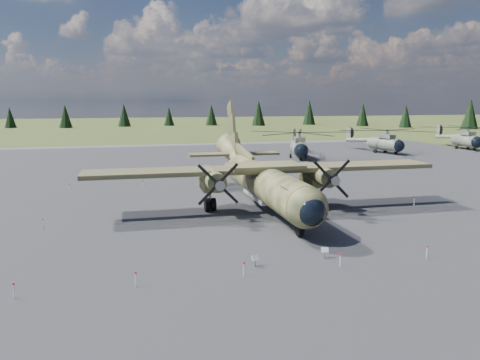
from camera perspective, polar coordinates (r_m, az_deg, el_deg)
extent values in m
plane|color=#4B5626|center=(40.59, 0.93, -4.44)|extent=(500.00, 500.00, 0.00)
cube|color=slate|center=(50.05, -2.16, -1.75)|extent=(120.00, 120.00, 0.04)
cylinder|color=#343E21|center=(42.05, 3.23, -0.43)|extent=(3.56, 19.87, 3.08)
sphere|color=#343E21|center=(32.88, 8.15, -3.36)|extent=(3.09, 3.09, 3.02)
sphere|color=black|center=(32.34, 8.54, -3.69)|extent=(2.27, 2.27, 2.22)
cube|color=black|center=(34.31, 7.11, -1.38)|extent=(2.24, 1.81, 0.60)
cone|color=#343E21|center=(54.33, -0.66, 3.09)|extent=(3.20, 7.63, 4.63)
cube|color=#929597|center=(43.33, 2.80, -1.83)|extent=(2.25, 6.65, 0.55)
cube|color=#303C1F|center=(42.38, 3.03, 1.37)|extent=(31.98, 4.51, 0.38)
cube|color=#343E21|center=(42.34, 3.04, 1.70)|extent=(6.69, 4.12, 0.38)
cylinder|color=#343E21|center=(41.04, -3.49, 0.25)|extent=(1.79, 5.76, 1.65)
cube|color=#343E21|center=(42.02, -3.69, -0.53)|extent=(1.74, 3.78, 0.88)
cone|color=gray|center=(37.57, -2.55, -0.62)|extent=(0.86, 1.01, 0.84)
cylinder|color=black|center=(42.38, -3.66, -3.01)|extent=(1.00, 1.23, 1.21)
cylinder|color=#343E21|center=(43.80, 9.37, 0.73)|extent=(1.79, 5.76, 1.65)
cube|color=#343E21|center=(44.72, 8.92, -0.01)|extent=(1.74, 3.78, 0.88)
cone|color=gray|center=(40.57, 11.31, -0.03)|extent=(0.86, 1.01, 0.84)
cylinder|color=black|center=(45.06, 8.86, -2.35)|extent=(1.00, 1.23, 1.21)
cube|color=#343E21|center=(50.21, 0.39, 3.31)|extent=(0.51, 8.31, 1.85)
cube|color=#303C1F|center=(54.86, -0.79, 3.21)|extent=(10.61, 2.67, 0.24)
cylinder|color=gray|center=(34.34, 7.30, -4.72)|extent=(0.16, 0.16, 0.99)
cylinder|color=black|center=(34.54, 7.27, -6.00)|extent=(0.41, 1.04, 1.03)
cylinder|color=gray|center=(81.11, 7.21, 3.85)|extent=(4.27, 7.45, 2.45)
sphere|color=black|center=(77.63, 7.48, 3.55)|extent=(2.78, 2.78, 2.25)
sphere|color=gray|center=(84.60, 6.96, 4.09)|extent=(2.78, 2.78, 2.25)
cube|color=gray|center=(80.58, 7.26, 4.93)|extent=(2.45, 3.47, 0.73)
cylinder|color=gray|center=(80.53, 7.27, 5.45)|extent=(0.44, 0.44, 0.98)
cylinder|color=gray|center=(88.21, 6.72, 4.54)|extent=(3.06, 8.27, 1.40)
cube|color=gray|center=(91.76, 6.51, 5.50)|extent=(0.58, 1.38, 2.35)
cylinder|color=black|center=(91.79, 6.72, 5.50)|extent=(0.75, 2.47, 2.55)
cylinder|color=black|center=(78.36, 7.41, 2.60)|extent=(0.44, 0.72, 0.67)
cylinder|color=black|center=(82.30, 6.19, 2.95)|extent=(0.50, 0.83, 0.78)
cylinder|color=gray|center=(82.24, 6.19, 3.31)|extent=(0.17, 0.17, 1.42)
cylinder|color=black|center=(82.58, 8.02, 2.94)|extent=(0.50, 0.83, 0.78)
cylinder|color=gray|center=(82.52, 8.02, 3.29)|extent=(0.17, 0.17, 1.42)
cylinder|color=gray|center=(93.21, 17.27, 4.19)|extent=(3.79, 7.15, 2.36)
sphere|color=black|center=(90.83, 18.77, 3.95)|extent=(2.60, 2.60, 2.17)
sphere|color=gray|center=(95.65, 15.84, 4.39)|extent=(2.60, 2.60, 2.17)
cube|color=gray|center=(92.82, 17.48, 5.10)|extent=(2.23, 3.30, 0.71)
cylinder|color=gray|center=(92.77, 17.50, 5.53)|extent=(0.41, 0.41, 0.94)
cylinder|color=gray|center=(98.23, 14.44, 4.77)|extent=(2.54, 8.05, 1.35)
cube|color=gray|center=(100.81, 13.12, 5.61)|extent=(0.49, 1.34, 2.27)
cylinder|color=black|center=(101.02, 13.27, 5.61)|extent=(0.59, 2.41, 2.46)
cylinder|color=black|center=(91.35, 18.47, 3.16)|extent=(0.40, 0.68, 0.64)
cylinder|color=black|center=(93.26, 16.18, 3.40)|extent=(0.44, 0.80, 0.76)
cylinder|color=gray|center=(93.22, 16.19, 3.70)|extent=(0.16, 0.16, 1.37)
cylinder|color=black|center=(95.03, 17.30, 3.46)|extent=(0.44, 0.80, 0.76)
cylinder|color=gray|center=(94.98, 17.31, 3.75)|extent=(0.16, 0.16, 1.37)
cylinder|color=gray|center=(106.82, 25.85, 4.33)|extent=(3.32, 7.23, 2.42)
sphere|color=black|center=(103.92, 26.89, 4.10)|extent=(2.50, 2.50, 2.23)
sphere|color=gray|center=(109.75, 24.87, 4.51)|extent=(2.50, 2.50, 2.23)
cube|color=gray|center=(106.39, 26.02, 5.13)|extent=(2.04, 3.29, 0.73)
cylinder|color=gray|center=(106.34, 26.05, 5.52)|extent=(0.39, 0.39, 0.97)
cylinder|color=gray|center=(112.81, 23.91, 4.87)|extent=(1.89, 8.31, 1.39)
cube|color=gray|center=(115.86, 23.02, 5.63)|extent=(0.39, 1.37, 2.32)
cylinder|color=black|center=(116.03, 23.17, 5.63)|extent=(0.39, 2.50, 2.52)
cylinder|color=black|center=(104.52, 26.65, 3.40)|extent=(0.36, 0.69, 0.66)
cylinder|color=black|center=(107.21, 24.87, 3.66)|extent=(0.39, 0.81, 0.77)
cylinder|color=gray|center=(107.16, 24.89, 3.93)|extent=(0.15, 0.15, 1.40)
cylinder|color=black|center=(108.61, 26.04, 3.64)|extent=(0.39, 0.81, 0.77)
cylinder|color=gray|center=(108.57, 26.06, 3.90)|extent=(0.15, 0.15, 1.40)
cube|color=gray|center=(28.58, 1.86, -9.96)|extent=(0.10, 0.10, 0.57)
cube|color=white|center=(28.44, 1.89, -9.47)|extent=(0.49, 0.27, 0.32)
cube|color=gray|center=(30.45, 10.24, -8.85)|extent=(0.10, 0.10, 0.58)
cube|color=white|center=(30.32, 10.30, -8.38)|extent=(0.50, 0.31, 0.33)
cylinder|color=white|center=(26.72, -25.84, -12.11)|extent=(0.07, 0.07, 0.80)
cylinder|color=red|center=(26.58, -25.91, -11.31)|extent=(0.12, 0.12, 0.10)
cylinder|color=white|center=(26.18, -12.59, -11.80)|extent=(0.07, 0.07, 0.80)
cylinder|color=red|center=(26.04, -12.62, -10.98)|extent=(0.12, 0.12, 0.10)
cylinder|color=white|center=(27.00, 0.47, -10.88)|extent=(0.07, 0.07, 0.80)
cylinder|color=red|center=(26.87, 0.47, -10.08)|extent=(0.12, 0.12, 0.10)
cylinder|color=white|center=(29.07, 12.13, -9.59)|extent=(0.07, 0.07, 0.80)
cylinder|color=red|center=(28.94, 12.16, -8.84)|extent=(0.12, 0.12, 0.10)
cylinder|color=white|center=(32.13, 21.83, -8.21)|extent=(0.07, 0.07, 0.80)
cylinder|color=red|center=(32.02, 21.87, -7.53)|extent=(0.12, 0.12, 0.10)
cylinder|color=white|center=(54.99, -20.08, -0.88)|extent=(0.07, 0.07, 0.80)
cylinder|color=red|center=(54.93, -20.11, -0.47)|extent=(0.12, 0.12, 0.10)
cylinder|color=white|center=(54.79, -11.74, -0.53)|extent=(0.07, 0.07, 0.80)
cylinder|color=red|center=(54.73, -11.75, -0.11)|extent=(0.12, 0.12, 0.10)
cylinder|color=white|center=(55.76, -3.50, -0.17)|extent=(0.07, 0.07, 0.80)
cylinder|color=red|center=(55.69, -3.51, 0.24)|extent=(0.12, 0.12, 0.10)
cylinder|color=white|center=(57.82, 4.30, 0.17)|extent=(0.07, 0.07, 0.80)
cylinder|color=red|center=(57.75, 4.30, 0.57)|extent=(0.12, 0.12, 0.10)
cylinder|color=white|center=(60.87, 11.44, 0.48)|extent=(0.07, 0.07, 0.80)
cylinder|color=red|center=(60.81, 11.45, 0.86)|extent=(0.12, 0.12, 0.10)
cylinder|color=white|center=(39.51, -22.88, -5.01)|extent=(0.07, 0.07, 0.80)
cylinder|color=red|center=(39.41, -22.92, -4.44)|extent=(0.12, 0.12, 0.10)
cylinder|color=white|center=(47.57, 20.47, -2.47)|extent=(0.07, 0.07, 0.80)
cylinder|color=red|center=(47.49, 20.49, -2.00)|extent=(0.12, 0.12, 0.10)
cone|color=black|center=(187.24, 26.25, 7.24)|extent=(5.95, 5.95, 10.62)
cone|color=black|center=(188.21, 19.54, 7.37)|extent=(4.82, 4.82, 8.60)
cone|color=black|center=(194.71, 14.73, 7.74)|extent=(5.09, 5.09, 9.09)
cone|color=black|center=(201.50, 8.44, 8.17)|extent=(5.75, 5.75, 10.27)
cone|color=black|center=(191.84, 2.28, 8.18)|extent=(5.68, 5.68, 10.14)
cone|color=black|center=(193.70, -3.51, 7.96)|extent=(4.85, 4.85, 8.66)
cone|color=black|center=(192.79, -8.65, 7.69)|extent=(4.21, 4.21, 7.53)
cone|color=black|center=(189.37, -13.95, 7.69)|extent=(4.96, 4.96, 8.86)
cone|color=black|center=(186.90, -20.53, 7.31)|extent=(4.82, 4.82, 8.62)
cone|color=black|center=(194.66, -26.24, 6.85)|extent=(4.26, 4.26, 7.61)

